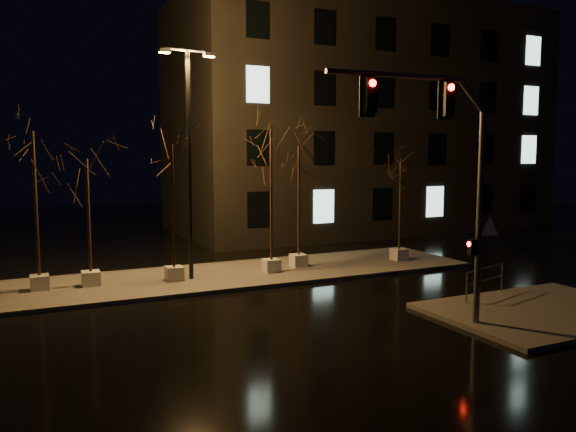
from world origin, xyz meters
TOP-DOWN VIEW (x-y plane):
  - ground at (0.00, 0.00)m, footprint 90.00×90.00m
  - median at (0.00, 6.00)m, footprint 22.00×5.00m
  - sidewalk_corner at (7.50, -3.50)m, footprint 7.00×5.00m
  - building at (14.00, 18.00)m, footprint 25.00×12.00m
  - tree_0 at (-7.04, 6.25)m, footprint 1.80×1.80m
  - tree_1 at (-5.26, 6.19)m, footprint 1.80×1.80m
  - tree_2 at (-2.18, 5.72)m, footprint 1.80×1.80m
  - tree_3 at (1.94, 5.57)m, footprint 1.80×1.80m
  - tree_4 at (3.51, 6.13)m, footprint 1.80×1.80m
  - tree_5 at (8.51, 5.52)m, footprint 1.80×1.80m
  - traffic_signal_mast at (3.35, -3.59)m, footprint 5.79×0.51m
  - streetlight_main at (-1.48, 5.75)m, footprint 2.25×0.38m
  - guard_rail_a at (6.97, -1.50)m, footprint 2.32×0.70m

SIDE VIEW (x-z plane):
  - ground at x=0.00m, z-range 0.00..0.00m
  - median at x=0.00m, z-range 0.00..0.15m
  - sidewalk_corner at x=7.50m, z-range 0.00..0.15m
  - guard_rail_a at x=6.97m, z-range 0.31..1.35m
  - tree_5 at x=8.51m, z-range 1.41..6.28m
  - tree_1 at x=-5.26m, z-range 1.43..6.36m
  - tree_4 at x=3.51m, z-range 1.56..7.02m
  - tree_2 at x=-2.18m, z-range 1.57..7.04m
  - tree_0 at x=-7.04m, z-range 1.69..7.62m
  - traffic_signal_mast at x=3.35m, z-range 1.26..8.33m
  - tree_3 at x=1.94m, z-range 1.74..7.91m
  - streetlight_main at x=-1.48m, z-range 0.84..9.83m
  - building at x=14.00m, z-range 0.00..15.00m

